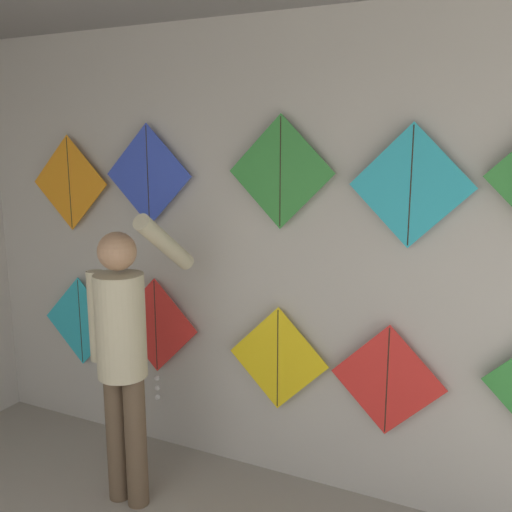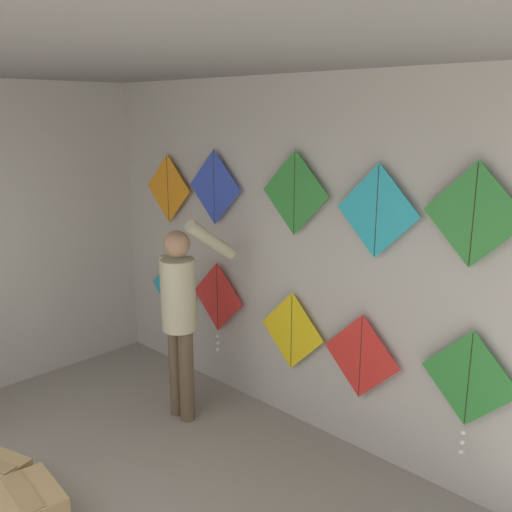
% 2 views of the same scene
% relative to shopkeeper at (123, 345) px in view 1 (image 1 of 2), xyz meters
% --- Properties ---
extents(back_panel, '(5.30, 0.06, 2.80)m').
position_rel_shopkeeper_xyz_m(back_panel, '(0.63, 0.67, 0.43)').
color(back_panel, '#BCB7AD').
rests_on(back_panel, ground).
extents(shopkeeper, '(0.44, 0.60, 1.72)m').
position_rel_shopkeeper_xyz_m(shopkeeper, '(0.00, 0.00, 0.00)').
color(shopkeeper, brown).
rests_on(shopkeeper, ground).
extents(kite_0, '(0.65, 0.01, 0.65)m').
position_rel_shopkeeper_xyz_m(kite_0, '(-0.86, 0.58, -0.15)').
color(kite_0, '#28B2C6').
extents(kite_1, '(0.65, 0.04, 0.86)m').
position_rel_shopkeeper_xyz_m(kite_1, '(-0.19, 0.58, -0.12)').
color(kite_1, red).
extents(kite_2, '(0.65, 0.01, 0.65)m').
position_rel_shopkeeper_xyz_m(kite_2, '(0.70, 0.58, -0.17)').
color(kite_2, yellow).
extents(kite_3, '(0.65, 0.01, 0.65)m').
position_rel_shopkeeper_xyz_m(kite_3, '(1.37, 0.58, -0.18)').
color(kite_3, red).
extents(kite_5, '(0.65, 0.01, 0.65)m').
position_rel_shopkeeper_xyz_m(kite_5, '(-0.87, 0.58, 0.84)').
color(kite_5, orange).
extents(kite_6, '(0.65, 0.01, 0.65)m').
position_rel_shopkeeper_xyz_m(kite_6, '(-0.21, 0.58, 0.91)').
color(kite_6, blue).
extents(kite_7, '(0.65, 0.01, 0.65)m').
position_rel_shopkeeper_xyz_m(kite_7, '(0.71, 0.58, 0.95)').
color(kite_7, '#338C38').
extents(kite_8, '(0.65, 0.01, 0.65)m').
position_rel_shopkeeper_xyz_m(kite_8, '(1.44, 0.58, 0.90)').
color(kite_8, '#28B2C6').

